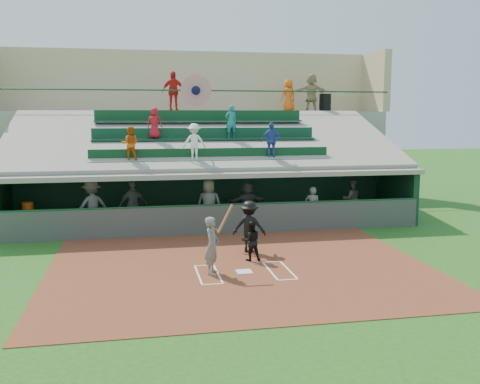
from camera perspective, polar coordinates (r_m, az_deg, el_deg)
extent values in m
plane|color=#1E5116|center=(15.24, 0.45, -8.63)|extent=(100.00, 100.00, 0.00)
cube|color=brown|center=(15.71, 0.08, -8.08)|extent=(11.00, 9.00, 0.02)
cube|color=white|center=(15.23, 0.45, -8.50)|extent=(0.43, 0.43, 0.03)
cube|color=white|center=(15.11, -2.38, -8.69)|extent=(0.05, 1.80, 0.01)
cube|color=white|center=(15.40, 3.21, -8.38)|extent=(0.05, 1.80, 0.01)
cube|color=white|center=(15.05, -4.47, -8.79)|extent=(0.05, 1.80, 0.01)
cube|color=white|center=(15.53, 5.20, -8.25)|extent=(0.05, 1.80, 0.01)
cube|color=white|center=(15.93, -3.85, -7.81)|extent=(0.60, 0.05, 0.01)
cube|color=white|center=(16.30, 3.38, -7.44)|extent=(0.60, 0.05, 0.01)
cube|color=silver|center=(14.23, -2.94, -9.79)|extent=(0.60, 0.05, 0.01)
cube|color=white|center=(14.63, 5.14, -9.29)|extent=(0.60, 0.05, 0.01)
cube|color=gray|center=(21.70, -3.06, -3.49)|extent=(16.00, 3.50, 0.04)
cube|color=gray|center=(28.03, -4.99, 3.85)|extent=(20.00, 3.00, 4.60)
cube|color=#464B46|center=(19.90, -2.39, -3.00)|extent=(16.00, 0.06, 1.10)
cylinder|color=#154326|center=(19.79, -2.40, -1.38)|extent=(16.00, 0.08, 0.08)
cube|color=#10321C|center=(23.22, -3.67, -0.02)|extent=(16.00, 0.25, 2.20)
cube|color=#10311D|center=(23.93, 16.26, -0.09)|extent=(0.25, 3.50, 2.20)
cube|color=gray|center=(21.37, -3.11, 2.24)|extent=(16.40, 3.90, 0.18)
cube|color=gray|center=(24.94, -4.18, 0.66)|extent=(16.40, 3.50, 2.30)
cube|color=gray|center=(26.45, -4.63, 3.59)|extent=(16.40, 0.30, 4.60)
cube|color=gray|center=(23.10, -3.76, 5.80)|extent=(16.40, 6.51, 2.37)
cube|color=#0D3B1F|center=(20.78, -2.91, 3.32)|extent=(9.40, 0.42, 0.08)
cube|color=#0C351A|center=(20.96, -2.99, 4.08)|extent=(9.40, 0.06, 0.45)
cube|color=#0C361F|center=(22.61, -3.60, 5.62)|extent=(9.40, 0.42, 0.08)
cube|color=#0D3922|center=(22.80, -3.67, 6.29)|extent=(9.40, 0.06, 0.45)
cube|color=#0D3B23|center=(24.48, -4.19, 7.56)|extent=(9.40, 0.42, 0.08)
cube|color=#0D3B1C|center=(24.67, -4.25, 8.17)|extent=(9.40, 0.06, 0.45)
imported|color=#C44E0B|center=(20.64, -11.63, 5.05)|extent=(0.69, 0.57, 1.30)
imported|color=white|center=(20.74, -4.90, 5.35)|extent=(0.94, 0.58, 1.40)
imported|color=#2846A1|center=(21.29, 3.40, 5.49)|extent=(0.89, 0.48, 1.44)
imported|color=#A2121B|center=(22.52, -9.10, 7.26)|extent=(0.71, 0.56, 1.29)
imported|color=#1A7778|center=(22.85, -0.96, 7.50)|extent=(0.56, 0.42, 1.39)
cylinder|color=#144025|center=(26.49, -4.74, 10.74)|extent=(20.00, 0.07, 0.07)
cylinder|color=red|center=(26.47, -4.73, 10.74)|extent=(1.50, 0.06, 1.50)
sphere|color=black|center=(26.44, -4.72, 10.75)|extent=(0.44, 0.44, 0.44)
cube|color=tan|center=(29.50, -5.39, 11.64)|extent=(20.00, 0.40, 3.20)
cube|color=tan|center=(30.69, 14.21, 11.29)|extent=(0.40, 3.00, 3.20)
imported|color=#5A5C57|center=(14.92, -2.99, -5.72)|extent=(0.58, 0.69, 1.61)
cylinder|color=brown|center=(14.66, -1.58, -2.87)|extent=(0.56, 0.54, 0.75)
sphere|color=brown|center=(14.84, -2.51, -4.11)|extent=(0.10, 0.10, 0.10)
imported|color=black|center=(16.30, 1.19, -5.23)|extent=(0.61, 0.49, 1.22)
imported|color=black|center=(17.28, 0.98, -3.70)|extent=(1.20, 0.88, 1.66)
cube|color=brown|center=(22.75, -3.05, -2.36)|extent=(13.85, 2.63, 0.42)
cube|color=silver|center=(21.60, -21.77, -3.04)|extent=(1.02, 0.87, 0.77)
cylinder|color=#E0520D|center=(21.43, -21.70, -1.53)|extent=(0.40, 0.40, 0.40)
imported|color=#60625D|center=(20.79, -15.51, -1.46)|extent=(1.47, 1.17, 1.99)
imported|color=#565753|center=(20.99, -11.33, -1.39)|extent=(1.18, 0.78, 1.87)
imported|color=#5D605B|center=(20.64, -3.32, -1.29)|extent=(1.10, 0.89, 1.95)
imported|color=#525550|center=(21.76, 0.77, -1.10)|extent=(1.63, 0.66, 1.71)
imported|color=#555752|center=(21.01, 7.73, -1.62)|extent=(0.70, 0.59, 1.63)
imported|color=#61635E|center=(23.33, 11.80, -0.73)|extent=(0.84, 0.68, 1.64)
cylinder|color=black|center=(29.21, 9.07, 9.39)|extent=(0.62, 0.62, 0.94)
imported|color=red|center=(26.84, -7.08, 10.61)|extent=(1.20, 0.66, 1.94)
imported|color=#ED590D|center=(28.63, 5.20, 10.22)|extent=(0.94, 0.75, 1.68)
imported|color=tan|center=(28.60, 7.60, 10.47)|extent=(1.82, 0.58, 1.96)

